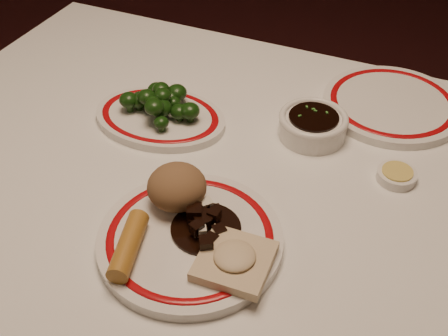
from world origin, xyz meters
TOP-DOWN VIEW (x-y plane):
  - dining_table at (0.00, 0.00)m, footprint 1.20×0.90m
  - main_plate at (0.03, -0.15)m, footprint 0.32×0.32m
  - rice_mound at (-0.01, -0.10)m, footprint 0.09×0.09m
  - spring_roll at (-0.03, -0.22)m, footprint 0.06×0.11m
  - fried_wonton at (0.11, -0.18)m, footprint 0.10×0.10m
  - stirfry_heap at (0.05, -0.14)m, footprint 0.10×0.10m
  - broccoli_plate at (-0.15, 0.09)m, footprint 0.25×0.22m
  - broccoli_pile at (-0.15, 0.10)m, footprint 0.15×0.12m
  - soy_bowl at (0.12, 0.16)m, footprint 0.12×0.12m
  - sweet_sour_dish at (0.14, 0.17)m, footprint 0.06×0.06m
  - mustard_dish at (0.28, 0.10)m, footprint 0.06×0.06m
  - far_plate at (0.23, 0.30)m, footprint 0.29×0.29m

SIDE VIEW (x-z plane):
  - dining_table at x=0.00m, z-range 0.28..1.03m
  - sweet_sour_dish at x=0.14m, z-range 0.75..0.77m
  - mustard_dish at x=0.28m, z-range 0.75..0.77m
  - broccoli_plate at x=-0.15m, z-range 0.75..0.77m
  - far_plate at x=0.23m, z-range 0.75..0.77m
  - main_plate at x=0.03m, z-range 0.75..0.77m
  - soy_bowl at x=0.12m, z-range 0.75..0.79m
  - stirfry_heap at x=0.05m, z-range 0.76..0.79m
  - fried_wonton at x=0.11m, z-range 0.77..0.79m
  - spring_roll at x=-0.03m, z-range 0.77..0.80m
  - broccoli_pile at x=-0.15m, z-range 0.76..0.82m
  - rice_mound at x=-0.01m, z-range 0.77..0.83m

